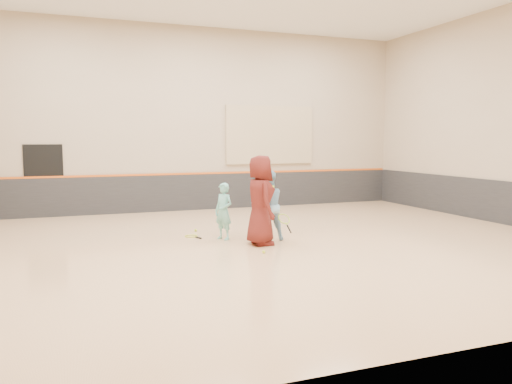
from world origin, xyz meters
name	(u,v)px	position (x,y,z in m)	size (l,w,h in m)	color
room	(254,209)	(0.00, 0.00, 0.81)	(15.04, 12.04, 6.22)	tan
wainscot_back	(192,192)	(0.00, 5.97, 0.60)	(14.90, 0.04, 1.20)	#232326
wainscot_right	(510,204)	(7.47, 0.00, 0.60)	(0.04, 11.90, 1.20)	#232326
accent_stripe	(191,174)	(0.00, 5.96, 1.22)	(14.90, 0.03, 0.06)	#D85914
acoustic_panel	(270,135)	(2.80, 5.95, 2.50)	(3.20, 0.08, 2.00)	tan
doorway	(44,181)	(-4.50, 5.98, 1.10)	(1.10, 0.05, 2.20)	black
girl	(224,211)	(-0.42, 0.90, 0.67)	(0.49, 0.32, 1.34)	#71C4B8
instructor	(268,206)	(0.52, 0.46, 0.81)	(0.79, 0.62, 1.63)	#8AB9D5
young_man	(260,200)	(0.18, 0.07, 1.00)	(0.98, 0.64, 2.00)	#571914
held_racket	(284,219)	(0.79, 0.13, 0.54)	(0.49, 0.49, 0.49)	#A5D72F
spare_racket	(191,236)	(-1.06, 1.50, 0.02)	(0.71, 0.71, 0.05)	#C0D22E
ball_under_racket	(264,252)	(-0.06, -0.79, 0.03)	(0.07, 0.07, 0.07)	#D8EC37
ball_in_hand	(273,187)	(0.40, -0.14, 1.31)	(0.07, 0.07, 0.07)	#CBEE37
ball_beside_spare	(196,230)	(-0.80, 2.11, 0.03)	(0.07, 0.07, 0.07)	#BDDB33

